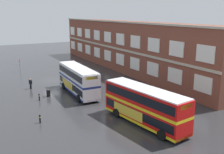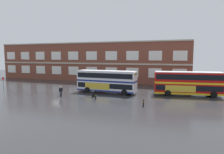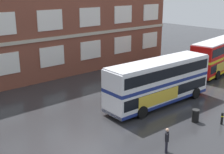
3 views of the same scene
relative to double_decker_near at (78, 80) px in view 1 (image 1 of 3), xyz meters
The scene contains 9 objects.
ground_plane 9.95m from the double_decker_near, behind, with size 120.00×120.00×0.00m, color #2B2B2D.
brick_terminal_building 20.48m from the double_decker_near, 125.18° to the left, with size 53.74×8.19×10.31m.
double_decker_near is the anchor object (origin of this frame).
double_decker_middle 14.15m from the double_decker_near, ahead, with size 11.25×4.06×4.07m.
waiting_passenger 8.39m from the double_decker_near, 135.60° to the right, with size 0.55×0.49×1.70m.
bus_stand_flag 20.03m from the double_decker_near, 165.25° to the right, with size 0.44×0.10×2.70m.
station_litter_bin 4.73m from the double_decker_near, 98.22° to the right, with size 0.60×0.60×1.03m.
safety_bollard_west 6.25m from the double_decker_near, 84.90° to the right, with size 0.19×0.19×0.95m.
safety_bollard_east 11.51m from the double_decker_near, 43.15° to the right, with size 0.19×0.19×0.95m.
Camera 1 is at (45.74, -12.37, 11.94)m, focal length 42.34 mm.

